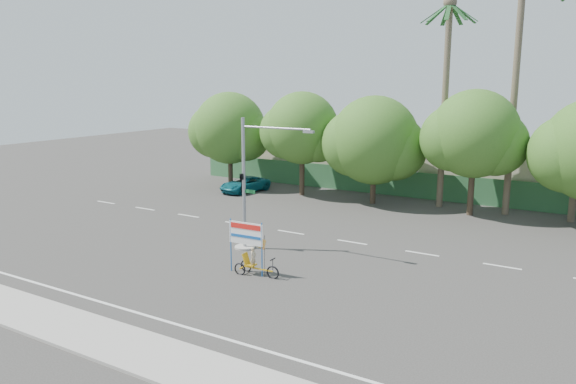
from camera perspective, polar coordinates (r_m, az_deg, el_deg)
The scene contains 14 objects.
ground at distance 26.05m, azimuth -5.06°, elevation -8.72°, with size 120.00×120.00×0.00m, color #33302D.
sidewalk_near at distance 20.95m, azimuth -17.68°, elevation -14.22°, with size 50.00×2.40×0.12m, color gray.
fence at distance 44.37m, azimuth 11.56°, elevation 0.82°, with size 38.00×0.08×2.00m, color #336B3D.
building_left at distance 52.31m, azimuth 2.95°, elevation 3.71°, with size 12.00×8.00×4.00m, color beige.
building_right at distance 46.67m, azimuth 22.79°, elevation 1.67°, with size 14.00×8.00×3.60m, color beige.
tree_far_left at distance 47.49m, azimuth -5.99°, elevation 6.25°, with size 7.14×6.00×7.96m.
tree_left at distance 43.60m, azimuth 1.40°, elevation 6.25°, with size 6.66×5.60×8.07m.
tree_center at distance 41.02m, azimuth 8.70°, elevation 4.97°, with size 7.62×6.40×7.85m.
tree_right at distance 38.81m, azimuth 18.35°, elevation 5.32°, with size 6.90×5.80×8.36m.
palm_tall at distance 39.73m, azimuth 22.28°, elevation 12.75°, with size 3.73×3.79×17.45m.
palm_short at distance 40.69m, azimuth 15.75°, elevation 10.84°, with size 3.73×3.79×14.45m.
traffic_signal at distance 29.61m, azimuth -4.03°, elevation -0.38°, with size 4.72×1.10×7.00m.
trike_billboard at distance 26.16m, azimuth -3.80°, elevation -6.19°, with size 2.65×0.63×2.60m.
pickup_truck at distance 45.53m, azimuth -4.42°, elevation 0.79°, with size 2.03×4.40×1.22m, color #0F5E6B.
Camera 1 is at (14.60, -19.65, 8.90)m, focal length 35.00 mm.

